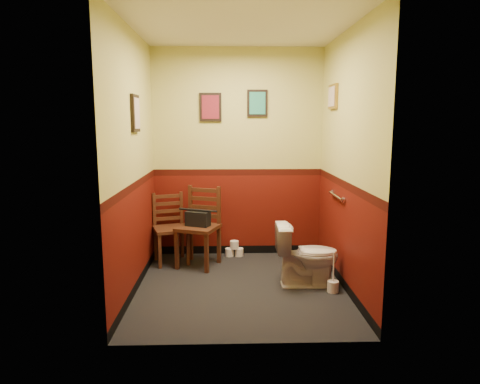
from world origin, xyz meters
name	(u,v)px	position (x,y,z in m)	size (l,w,h in m)	color
floor	(241,287)	(0.00, 0.00, 0.00)	(2.20, 2.40, 0.00)	black
ceiling	(241,25)	(0.00, 0.00, 2.70)	(2.20, 2.40, 0.00)	silver
wall_back	(238,154)	(0.00, 1.20, 1.35)	(2.20, 2.70, 0.00)	#520F09
wall_front	(246,177)	(0.00, -1.20, 1.35)	(2.20, 2.70, 0.00)	#520F09
wall_left	(133,163)	(-1.10, 0.00, 1.35)	(2.40, 2.70, 0.00)	#520F09
wall_right	(346,162)	(1.10, 0.00, 1.35)	(2.40, 2.70, 0.00)	#520F09
grab_bar	(336,196)	(1.07, 0.25, 0.95)	(0.05, 0.56, 0.06)	silver
framed_print_back_a	(210,107)	(-0.35, 1.18, 1.95)	(0.28, 0.04, 0.36)	black
framed_print_back_b	(257,103)	(0.25, 1.18, 2.00)	(0.26, 0.04, 0.34)	black
framed_print_left	(136,113)	(-1.08, 0.10, 1.85)	(0.04, 0.30, 0.38)	black
framed_print_right	(333,97)	(1.08, 0.60, 2.05)	(0.04, 0.34, 0.28)	olive
toilet	(307,255)	(0.72, 0.04, 0.34)	(0.38, 0.68, 0.67)	white
toilet_brush	(333,286)	(0.96, -0.17, 0.07)	(0.12, 0.12, 0.43)	silver
chair_left	(170,228)	(-0.86, 0.88, 0.44)	(0.51, 0.51, 0.87)	#452314
chair_right	(200,227)	(-0.48, 0.74, 0.49)	(0.59, 0.59, 0.97)	#452314
handbag	(198,219)	(-0.50, 0.70, 0.60)	(0.32, 0.24, 0.21)	black
tp_stack	(234,250)	(-0.05, 1.08, 0.09)	(0.24, 0.13, 0.21)	silver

